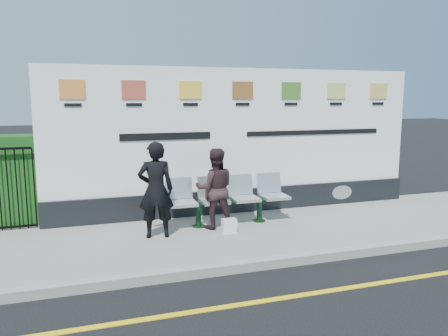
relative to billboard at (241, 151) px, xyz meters
name	(u,v)px	position (x,y,z in m)	size (l,w,h in m)	color
ground	(307,295)	(-0.50, -3.85, -1.42)	(80.00, 80.00, 0.00)	black
pavement	(240,234)	(-0.50, -1.35, -1.36)	(14.00, 3.00, 0.12)	gray
kerb	(275,262)	(-0.50, -2.85, -1.35)	(14.00, 0.18, 0.14)	gray
yellow_line	(307,294)	(-0.50, -3.85, -1.42)	(14.00, 0.10, 0.01)	yellow
billboard	(241,151)	(0.00, 0.00, 0.00)	(8.00, 0.30, 3.00)	black
bench	(230,211)	(-0.55, -0.88, -1.05)	(2.35, 0.60, 0.50)	silver
woman_left	(156,190)	(-2.01, -1.24, -0.46)	(0.61, 0.40, 1.67)	black
woman_right	(215,188)	(-0.89, -1.03, -0.55)	(0.73, 0.57, 1.49)	#312022
handbag_brown	(214,193)	(-0.86, -0.88, -0.67)	(0.31, 0.13, 0.25)	black
carrier_bag_white	(229,226)	(-0.74, -1.41, -1.17)	(0.26, 0.15, 0.26)	white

